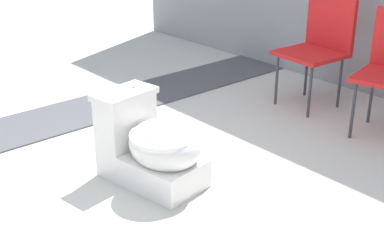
% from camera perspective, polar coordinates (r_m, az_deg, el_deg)
% --- Properties ---
extents(ground_plane, '(14.00, 14.00, 0.00)m').
position_cam_1_polar(ground_plane, '(3.00, -7.46, -8.06)').
color(ground_plane, beige).
extents(gravel_strip, '(0.56, 8.00, 0.01)m').
position_cam_1_polar(gravel_strip, '(4.19, -11.17, 1.02)').
color(gravel_strip, '#4C4C51').
rests_on(gravel_strip, ground).
extents(toilet, '(0.68, 0.47, 0.52)m').
position_cam_1_polar(toilet, '(3.04, -4.24, -2.84)').
color(toilet, white).
rests_on(toilet, ground).
extents(folding_chair_left, '(0.47, 0.47, 0.83)m').
position_cam_1_polar(folding_chair_left, '(4.23, 13.53, 8.28)').
color(folding_chair_left, red).
rests_on(folding_chair_left, ground).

